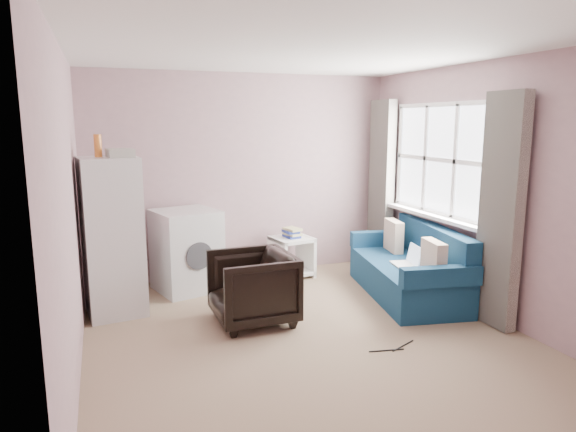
% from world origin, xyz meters
% --- Properties ---
extents(room, '(3.84, 4.24, 2.54)m').
position_xyz_m(room, '(0.02, 0.01, 1.25)').
color(room, '#947A61').
rests_on(room, ground).
extents(armchair, '(0.71, 0.75, 0.76)m').
position_xyz_m(armchair, '(-0.36, 0.48, 0.38)').
color(armchair, black).
rests_on(armchair, ground).
extents(fridge, '(0.61, 0.61, 1.80)m').
position_xyz_m(fridge, '(-1.59, 1.18, 0.80)').
color(fridge, '#BCBCBC').
rests_on(fridge, ground).
extents(washing_machine, '(0.81, 0.81, 0.93)m').
position_xyz_m(washing_machine, '(-0.79, 1.68, 0.49)').
color(washing_machine, '#BCBCBC').
rests_on(washing_machine, ground).
extents(side_table, '(0.52, 0.52, 0.62)m').
position_xyz_m(side_table, '(0.52, 1.75, 0.29)').
color(side_table, white).
rests_on(side_table, ground).
extents(sofa, '(1.10, 1.87, 0.79)m').
position_xyz_m(sofa, '(1.52, 0.63, 0.29)').
color(sofa, navy).
rests_on(sofa, ground).
extents(window_dressing, '(0.17, 2.62, 2.18)m').
position_xyz_m(window_dressing, '(1.78, 0.70, 1.11)').
color(window_dressing, white).
rests_on(window_dressing, ground).
extents(floor_cables, '(0.48, 0.14, 0.01)m').
position_xyz_m(floor_cables, '(0.62, -0.52, 0.01)').
color(floor_cables, black).
rests_on(floor_cables, ground).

